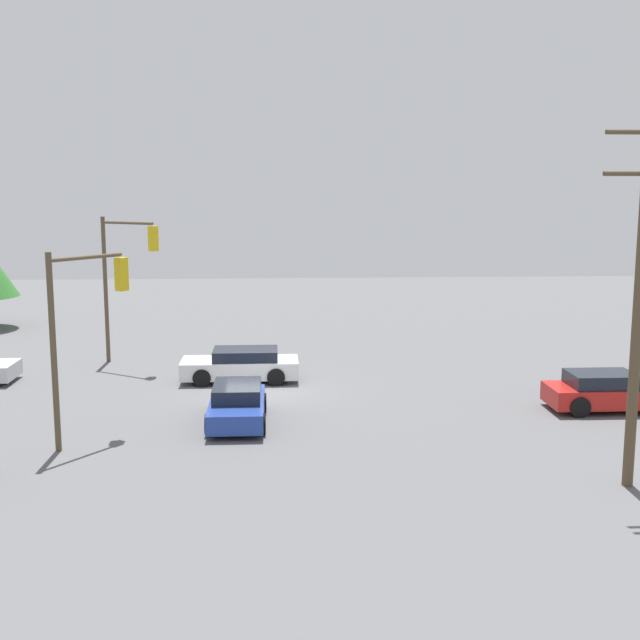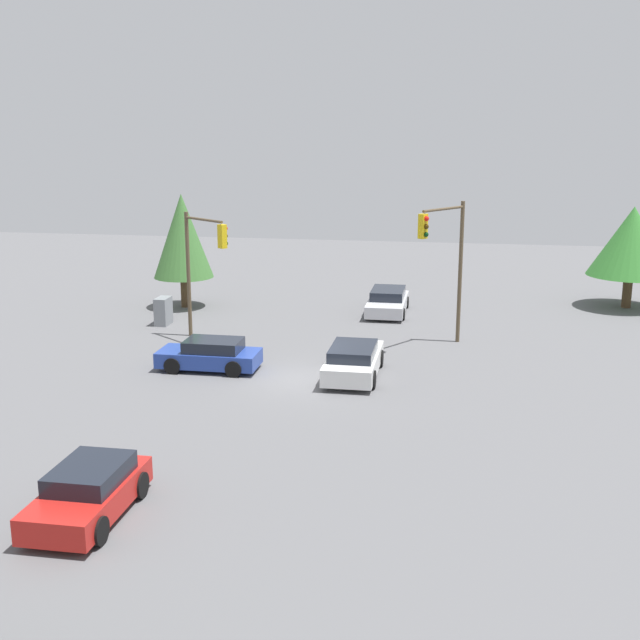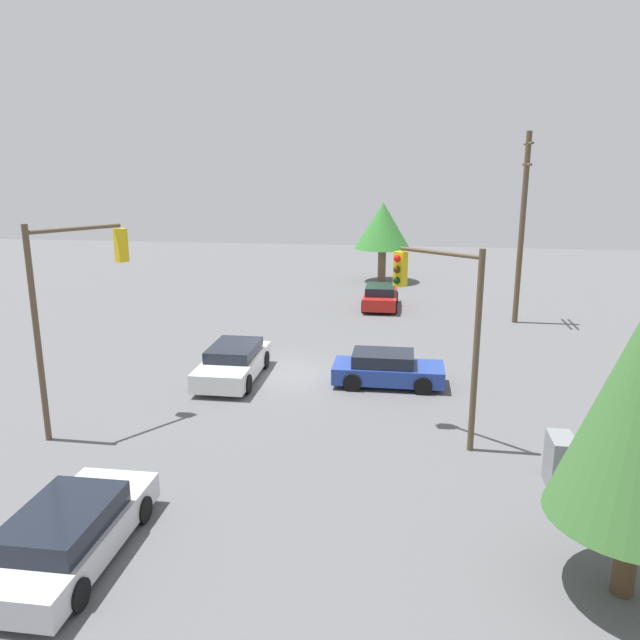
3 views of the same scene
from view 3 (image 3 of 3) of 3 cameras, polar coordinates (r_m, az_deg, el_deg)
ground_plane at (r=24.82m, az=-3.21°, el=-4.99°), size 80.00×80.00×0.00m
sedan_white at (r=24.36m, az=-7.93°, el=-3.86°), size 4.70×2.07×1.31m
sedan_blue at (r=23.59m, az=6.14°, el=-4.48°), size 1.91×4.12×1.28m
sedan_silver at (r=14.78m, az=-21.93°, el=-17.59°), size 4.78×2.07×1.27m
sedan_red at (r=36.00m, az=5.54°, el=2.13°), size 4.10×1.97×1.35m
traffic_signal_main at (r=18.36m, az=11.19°, el=0.86°), size 1.93×2.51×5.90m
traffic_signal_cross at (r=20.12m, az=-21.78°, el=2.41°), size 2.72×1.94×6.50m
utility_pole_tall at (r=33.46m, az=18.00°, el=8.32°), size 2.20×0.28×9.65m
electrical_cabinet at (r=17.51m, az=21.10°, el=-12.03°), size 1.10×0.61×1.39m
tree_right at (r=43.73m, az=5.76°, el=8.53°), size 3.87×3.87×5.50m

